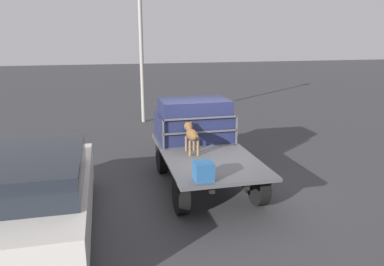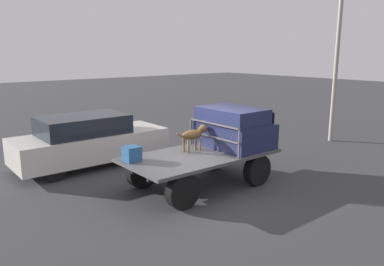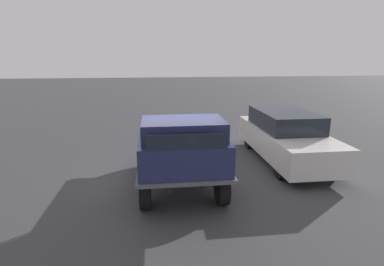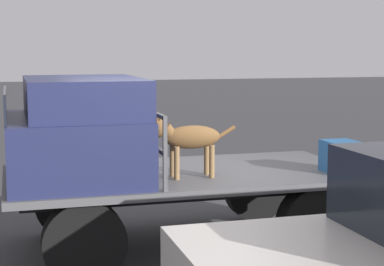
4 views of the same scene
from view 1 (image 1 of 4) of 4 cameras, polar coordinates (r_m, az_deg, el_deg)
name	(u,v)px [view 1 (image 1 of 4)]	position (r m, az deg, el deg)	size (l,w,h in m)	color
ground_plane	(205,186)	(9.29, 1.99, -8.09)	(80.00, 80.00, 0.00)	#38383A
flatbed_truck	(205,162)	(9.06, 2.02, -4.38)	(4.00, 2.04, 0.89)	black
truck_cab	(194,120)	(9.97, 0.23, 1.99)	(1.44, 1.92, 1.09)	#1E2347
truck_headboard	(201,127)	(9.26, 1.34, 0.89)	(0.04, 1.92, 0.75)	#4C4C4F
dog	(191,134)	(8.85, -0.13, -0.12)	(1.04, 0.25, 0.70)	brown
cargo_crate	(203,171)	(7.23, 1.76, -5.82)	(0.36, 0.36, 0.36)	#235184
parked_sedan	(39,194)	(7.45, -22.27, -8.57)	(4.59, 1.80, 1.58)	black
light_pole_near	(141,35)	(15.69, -7.81, 14.55)	(0.38, 0.38, 5.88)	gray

